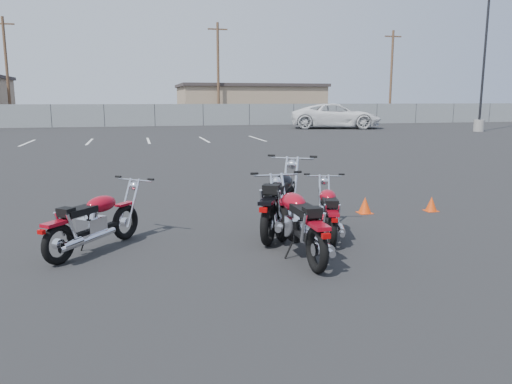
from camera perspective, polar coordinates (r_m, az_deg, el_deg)
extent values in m
plane|color=black|center=(7.82, -0.38, -5.54)|extent=(120.00, 120.00, 0.00)
torus|color=black|center=(8.06, -14.70, -3.36)|extent=(0.43, 0.49, 0.55)
cylinder|color=silver|center=(8.06, -14.70, -3.36)|extent=(0.16, 0.17, 0.15)
torus|color=black|center=(7.13, -21.64, -5.57)|extent=(0.43, 0.49, 0.55)
cylinder|color=silver|center=(7.13, -21.64, -5.57)|extent=(0.16, 0.17, 0.15)
cube|color=black|center=(7.57, -17.97, -4.13)|extent=(0.68, 0.81, 0.06)
cube|color=silver|center=(7.53, -18.23, -3.80)|extent=(0.42, 0.43, 0.28)
cylinder|color=silver|center=(7.49, -18.30, -2.57)|extent=(0.29, 0.30, 0.24)
ellipsoid|color=maroon|center=(7.61, -17.26, -1.31)|extent=(0.56, 0.59, 0.24)
cube|color=black|center=(7.31, -19.60, -2.08)|extent=(0.51, 0.54, 0.09)
cube|color=black|center=(7.14, -20.91, -2.14)|extent=(0.26, 0.26, 0.11)
cube|color=maroon|center=(7.05, -21.90, -3.33)|extent=(0.37, 0.40, 0.05)
cube|color=maroon|center=(8.00, -14.80, -1.34)|extent=(0.29, 0.32, 0.04)
cylinder|color=silver|center=(7.09, -20.34, -3.65)|extent=(0.14, 0.16, 0.36)
cylinder|color=silver|center=(7.24, -21.56, -3.44)|extent=(0.14, 0.16, 0.36)
cylinder|color=silver|center=(7.30, -18.58, -5.17)|extent=(0.71, 0.84, 0.12)
cylinder|color=silver|center=(7.09, -20.25, -5.57)|extent=(0.29, 0.32, 0.12)
cylinder|color=silver|center=(8.03, -13.84, -1.22)|extent=(0.26, 0.31, 0.73)
cylinder|color=silver|center=(8.13, -14.74, -1.11)|extent=(0.26, 0.31, 0.73)
sphere|color=silver|center=(8.15, -13.71, 0.68)|extent=(0.21, 0.21, 0.15)
cylinder|color=silver|center=(8.15, -13.66, 1.34)|extent=(0.52, 0.43, 0.03)
cylinder|color=black|center=(7.93, -11.94, 1.43)|extent=(0.11, 0.10, 0.03)
cylinder|color=black|center=(8.33, -15.47, 1.71)|extent=(0.11, 0.10, 0.03)
cylinder|color=black|center=(7.64, -19.07, -5.43)|extent=(0.13, 0.11, 0.28)
cube|color=#990505|center=(6.91, -23.33, -4.22)|extent=(0.11, 0.10, 0.06)
torus|color=black|center=(9.01, 3.74, -1.19)|extent=(0.43, 0.65, 0.67)
cylinder|color=silver|center=(9.01, 3.74, -1.19)|extent=(0.18, 0.21, 0.18)
torus|color=black|center=(7.46, 1.41, -3.65)|extent=(0.43, 0.65, 0.67)
cylinder|color=silver|center=(7.46, 1.41, -3.65)|extent=(0.18, 0.21, 0.18)
cube|color=black|center=(8.22, 2.69, -2.00)|extent=(0.65, 1.09, 0.07)
cube|color=silver|center=(8.16, 2.61, -1.62)|extent=(0.48, 0.52, 0.34)
cylinder|color=silver|center=(8.12, 2.62, -0.23)|extent=(0.33, 0.35, 0.30)
ellipsoid|color=black|center=(8.34, 3.00, 1.15)|extent=(0.61, 0.73, 0.29)
cube|color=black|center=(7.82, 2.21, 0.37)|extent=(0.55, 0.68, 0.11)
cube|color=black|center=(7.55, 1.76, 0.34)|extent=(0.31, 0.29, 0.13)
cube|color=black|center=(7.36, 1.38, -1.02)|extent=(0.40, 0.51, 0.06)
cube|color=black|center=(8.95, 3.77, 1.02)|extent=(0.31, 0.40, 0.04)
cylinder|color=silver|center=(7.53, 2.70, -1.34)|extent=(0.15, 0.21, 0.44)
cylinder|color=silver|center=(7.59, 0.72, -1.23)|extent=(0.15, 0.21, 0.44)
cylinder|color=silver|center=(7.88, 3.46, -3.06)|extent=(0.67, 1.14, 0.14)
cylinder|color=silver|center=(7.54, 2.94, -3.51)|extent=(0.31, 0.41, 0.15)
cylinder|color=silver|center=(9.06, 4.55, 1.17)|extent=(0.25, 0.42, 0.88)
cylinder|color=silver|center=(9.10, 3.30, 1.22)|extent=(0.25, 0.42, 0.88)
sphere|color=silver|center=(9.21, 4.15, 3.15)|extent=(0.24, 0.24, 0.18)
cylinder|color=silver|center=(9.22, 4.19, 3.86)|extent=(0.71, 0.40, 0.03)
cylinder|color=black|center=(9.13, 6.59, 4.04)|extent=(0.14, 0.10, 0.04)
cylinder|color=black|center=(9.27, 1.78, 4.20)|extent=(0.14, 0.10, 0.04)
cylinder|color=black|center=(8.20, 1.44, -3.56)|extent=(0.17, 0.11, 0.34)
cube|color=#990505|center=(7.10, 0.85, -2.06)|extent=(0.13, 0.11, 0.07)
torus|color=black|center=(7.69, 2.92, -3.47)|extent=(0.12, 0.61, 0.61)
cylinder|color=silver|center=(7.69, 2.92, -3.47)|extent=(0.10, 0.16, 0.16)
torus|color=black|center=(6.36, 6.96, -6.55)|extent=(0.12, 0.61, 0.61)
cylinder|color=silver|center=(6.36, 6.96, -6.55)|extent=(0.10, 0.16, 0.16)
cube|color=black|center=(7.01, 4.75, -4.55)|extent=(0.12, 1.07, 0.06)
cube|color=silver|center=(6.95, 4.89, -4.17)|extent=(0.29, 0.39, 0.30)
cylinder|color=silver|center=(6.90, 4.92, -2.70)|extent=(0.21, 0.26, 0.27)
ellipsoid|color=maroon|center=(7.09, 4.30, -1.16)|extent=(0.32, 0.59, 0.26)
cube|color=black|center=(6.64, 5.67, -2.16)|extent=(0.27, 0.56, 0.10)
cube|color=black|center=(6.40, 6.46, -2.28)|extent=(0.23, 0.19, 0.12)
cube|color=maroon|center=(6.25, 7.09, -3.80)|extent=(0.19, 0.43, 0.05)
cube|color=maroon|center=(7.62, 2.94, -1.14)|extent=(0.14, 0.35, 0.04)
cylinder|color=silver|center=(6.47, 7.52, -3.93)|extent=(0.05, 0.19, 0.40)
cylinder|color=silver|center=(6.38, 5.49, -4.08)|extent=(0.05, 0.19, 0.40)
cylinder|color=silver|center=(6.80, 6.89, -5.58)|extent=(0.11, 1.12, 0.13)
cylinder|color=silver|center=(6.51, 7.95, -6.16)|extent=(0.13, 0.36, 0.13)
cylinder|color=silver|center=(7.76, 3.31, -0.89)|extent=(0.05, 0.41, 0.80)
cylinder|color=silver|center=(7.71, 2.02, -0.96)|extent=(0.05, 0.41, 0.80)
sphere|color=silver|center=(7.84, 2.33, 1.19)|extent=(0.17, 0.17, 0.16)
cylinder|color=silver|center=(7.84, 2.29, 1.95)|extent=(0.71, 0.04, 0.03)
cylinder|color=black|center=(7.93, 4.79, 2.31)|extent=(0.12, 0.04, 0.04)
cylinder|color=black|center=(7.72, -0.19, 2.13)|extent=(0.12, 0.04, 0.04)
cylinder|color=black|center=(6.92, 3.89, -6.38)|extent=(0.16, 0.03, 0.30)
cube|color=#990505|center=(6.03, 8.01, -5.00)|extent=(0.10, 0.06, 0.06)
torus|color=black|center=(8.66, 7.84, -2.27)|extent=(0.24, 0.52, 0.52)
cylinder|color=silver|center=(8.66, 7.84, -2.27)|extent=(0.12, 0.16, 0.14)
torus|color=black|center=(7.45, 8.71, -4.40)|extent=(0.24, 0.52, 0.52)
cylinder|color=silver|center=(7.45, 8.71, -4.40)|extent=(0.12, 0.16, 0.14)
cube|color=black|center=(8.05, 8.25, -3.02)|extent=(0.34, 0.89, 0.05)
cube|color=silver|center=(7.99, 8.29, -2.73)|extent=(0.32, 0.38, 0.26)
cylinder|color=silver|center=(7.96, 8.32, -1.64)|extent=(0.23, 0.26, 0.23)
ellipsoid|color=maroon|center=(8.13, 8.21, -0.51)|extent=(0.39, 0.55, 0.22)
cube|color=black|center=(7.73, 8.50, -1.23)|extent=(0.35, 0.52, 0.09)
cube|color=black|center=(7.51, 8.67, -1.30)|extent=(0.23, 0.20, 0.10)
cube|color=maroon|center=(7.37, 8.79, -2.39)|extent=(0.25, 0.39, 0.04)
cube|color=maroon|center=(8.61, 7.89, -0.51)|extent=(0.19, 0.31, 0.03)
cylinder|color=silver|center=(7.54, 9.44, -2.56)|extent=(0.09, 0.16, 0.34)
cylinder|color=silver|center=(7.52, 7.87, -2.56)|extent=(0.09, 0.16, 0.34)
cylinder|color=silver|center=(7.83, 9.43, -3.83)|extent=(0.34, 0.93, 0.11)
cylinder|color=silver|center=(7.56, 9.68, -4.22)|extent=(0.18, 0.32, 0.11)
cylinder|color=silver|center=(8.71, 8.34, -0.35)|extent=(0.13, 0.34, 0.68)
cylinder|color=silver|center=(8.70, 7.32, -0.35)|extent=(0.13, 0.34, 0.68)
sphere|color=silver|center=(8.80, 7.78, 1.25)|extent=(0.17, 0.17, 0.14)
cylinder|color=silver|center=(8.81, 7.79, 1.83)|extent=(0.59, 0.19, 0.03)
cylinder|color=black|center=(8.82, 9.76, 2.01)|extent=(0.11, 0.06, 0.03)
cylinder|color=black|center=(8.76, 5.84, 2.05)|extent=(0.11, 0.06, 0.03)
cylinder|color=black|center=(7.99, 7.42, -4.30)|extent=(0.14, 0.06, 0.26)
cube|color=#990505|center=(7.17, 8.96, -3.23)|extent=(0.10, 0.07, 0.05)
cone|color=#DE3F0B|center=(10.39, 19.41, -1.27)|extent=(0.22, 0.22, 0.28)
cube|color=#DE3F0B|center=(10.42, 19.36, -2.04)|extent=(0.24, 0.24, 0.01)
cone|color=#DE3F0B|center=(9.85, 12.35, -1.44)|extent=(0.24, 0.24, 0.30)
cube|color=#DE3F0B|center=(9.88, 12.31, -2.33)|extent=(0.26, 0.26, 0.01)
cylinder|color=gray|center=(37.81, 24.12, 6.94)|extent=(0.70, 0.70, 0.80)
cylinder|color=black|center=(38.00, 24.81, 15.87)|extent=(0.16, 0.16, 11.04)
cube|color=slate|center=(42.36, -11.49, 8.61)|extent=(80.00, 0.04, 1.80)
cylinder|color=black|center=(42.79, -22.36, 8.05)|extent=(0.06, 0.06, 1.80)
cylinder|color=black|center=(42.39, -16.96, 8.37)|extent=(0.06, 0.06, 1.80)
cylinder|color=black|center=(42.36, -11.49, 8.61)|extent=(0.06, 0.06, 1.80)
cylinder|color=black|center=(42.71, -6.06, 8.77)|extent=(0.06, 0.06, 1.80)
cylinder|color=black|center=(43.43, -0.77, 8.86)|extent=(0.06, 0.06, 1.80)
cylinder|color=black|center=(44.50, 4.32, 8.87)|extent=(0.06, 0.06, 1.80)
cylinder|color=black|center=(45.89, 9.13, 8.82)|extent=(0.06, 0.06, 1.80)
cylinder|color=black|center=(47.58, 13.63, 8.71)|extent=(0.06, 0.06, 1.80)
cylinder|color=black|center=(49.53, 17.80, 8.57)|extent=(0.06, 0.06, 1.80)
cylinder|color=black|center=(51.73, 21.62, 8.40)|extent=(0.06, 0.06, 1.80)
cylinder|color=black|center=(54.12, 25.12, 8.21)|extent=(0.06, 0.06, 1.80)
cube|color=#977E62|center=(52.63, -0.84, 10.02)|extent=(14.00, 9.00, 3.40)
cube|color=#393130|center=(52.65, -0.85, 12.03)|extent=(14.40, 9.40, 0.30)
cylinder|color=#4F3524|center=(48.47, -26.57, 12.21)|extent=(0.24, 0.24, 9.00)
cube|color=#4F3524|center=(48.81, -26.96, 16.77)|extent=(1.80, 0.12, 0.12)
cylinder|color=#4F3524|center=(47.01, -4.34, 13.34)|extent=(0.24, 0.24, 9.00)
cube|color=#4F3524|center=(47.36, -4.41, 18.06)|extent=(1.80, 0.12, 0.12)
cylinder|color=#4F3524|center=(53.90, 15.19, 12.65)|extent=(0.24, 0.24, 9.00)
cube|color=#4F3524|center=(54.21, 15.40, 16.77)|extent=(1.80, 0.12, 0.12)
cube|color=silver|center=(27.90, -24.66, 5.13)|extent=(0.12, 4.00, 0.01)
cube|color=silver|center=(27.49, -18.49, 5.48)|extent=(0.12, 4.00, 0.01)
cube|color=silver|center=(27.40, -12.20, 5.77)|extent=(0.12, 4.00, 0.01)
cube|color=silver|center=(27.65, -5.95, 5.99)|extent=(0.12, 4.00, 0.01)
cube|color=silver|center=(28.21, 0.13, 6.13)|extent=(0.12, 4.00, 0.01)
imported|color=white|center=(38.79, 9.13, 9.38)|extent=(5.38, 8.37, 2.96)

